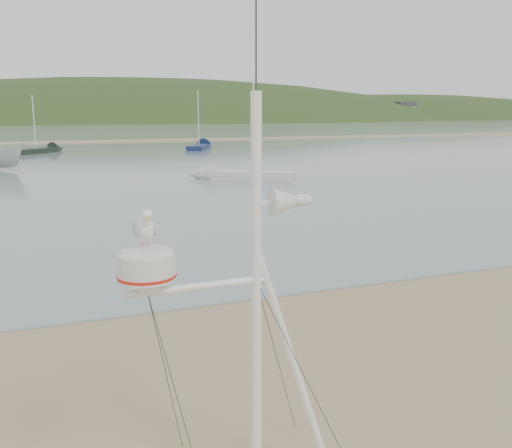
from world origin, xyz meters
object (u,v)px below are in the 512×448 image
object	(u,v)px
sailboat_dark_mid	(48,150)
sailboat_white_near	(226,175)
sailboat_blue_far	(202,146)
mast_rig	(252,395)

from	to	relation	value
sailboat_dark_mid	sailboat_white_near	xyz separation A→B (m)	(10.22, -27.51, -0.00)
sailboat_blue_far	sailboat_white_near	xyz separation A→B (m)	(-6.02, -27.51, 0.00)
mast_rig	sailboat_blue_far	xyz separation A→B (m)	(14.37, 54.49, -0.97)
mast_rig	sailboat_dark_mid	xyz separation A→B (m)	(-1.87, 54.49, -0.97)
mast_rig	sailboat_blue_far	size ratio (longest dim) A/B	0.77
mast_rig	sailboat_dark_mid	distance (m)	54.54
sailboat_white_near	mast_rig	bearing A→B (deg)	-107.19
sailboat_dark_mid	sailboat_blue_far	distance (m)	16.24
mast_rig	sailboat_white_near	distance (m)	28.27
mast_rig	sailboat_dark_mid	world-z (taller)	sailboat_dark_mid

